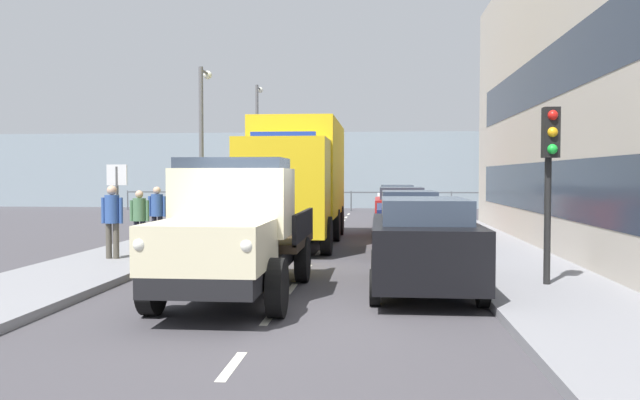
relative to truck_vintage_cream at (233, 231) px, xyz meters
name	(u,v)px	position (x,y,z in m)	size (l,w,h in m)	color
ground_plane	(325,244)	(-0.85, -8.84, -1.18)	(80.00, 80.00, 0.00)	#423F44
sidewalk_left	(480,244)	(-5.56, -8.84, -1.10)	(2.64, 38.97, 0.15)	gray
sidewalk_right	(177,241)	(3.87, -8.84, -1.10)	(2.64, 38.97, 0.15)	gray
road_centreline_markings	(322,248)	(-0.85, -7.78, -1.17)	(0.12, 34.21, 0.01)	silver
sea_horizon	(353,170)	(-0.85, -31.33, 1.32)	(80.00, 0.80, 5.00)	#84939E
seawall_railing	(351,196)	(-0.85, -27.73, -0.26)	(28.08, 0.08, 1.20)	#4C5156
truck_vintage_cream	(233,231)	(0.00, 0.00, 0.00)	(2.17, 5.64, 2.43)	black
lorry_cargo_yellow	(297,177)	(0.05, -9.02, 0.90)	(2.58, 8.20, 3.87)	gold
car_black_kerbside_near	(423,243)	(-3.29, -1.06, -0.28)	(1.91, 4.42, 1.72)	black
car_navy_kerbside_1	(408,221)	(-3.29, -6.68, -0.28)	(1.80, 4.02, 1.72)	navy
car_red_kerbside_2	(401,210)	(-3.29, -12.42, -0.28)	(1.93, 4.00, 1.72)	#B21E1E
car_white_kerbside_3	(396,203)	(-3.29, -17.79, -0.28)	(1.78, 4.57, 1.72)	white
car_teal_oppositeside_0	(251,214)	(1.60, -9.35, -0.28)	(1.88, 4.53, 1.72)	#1E6670
pedestrian_near_railing	(112,215)	(3.85, -3.93, 0.00)	(0.53, 0.34, 1.75)	#4C473D
pedestrian_couple_b	(139,215)	(3.88, -5.73, -0.10)	(0.53, 0.34, 1.59)	black
pedestrian_with_bag	(157,210)	(3.90, -7.14, -0.05)	(0.53, 0.34, 1.66)	black
traffic_light_near	(550,157)	(-5.54, -1.09, 1.29)	(0.28, 0.41, 3.20)	black
lamp_post_promenade	(203,133)	(3.76, -11.50, 2.48)	(0.32, 1.14, 5.82)	#59595B
lamp_post_far	(258,137)	(3.86, -22.38, 2.97)	(0.32, 1.14, 6.74)	#59595B
street_sign	(117,194)	(3.83, -4.19, 0.50)	(0.50, 0.07, 2.25)	#4C4C4C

